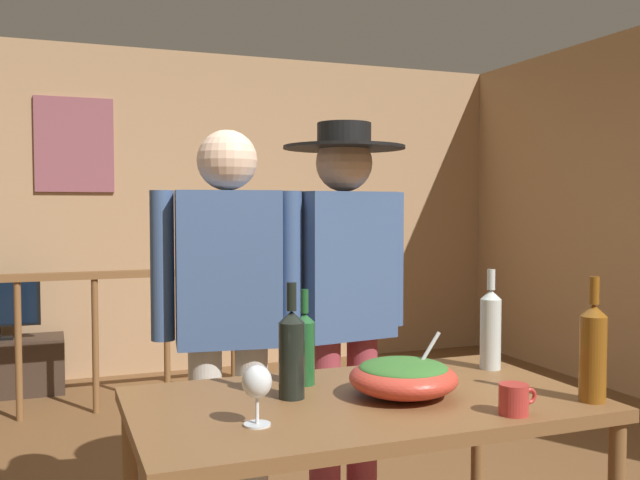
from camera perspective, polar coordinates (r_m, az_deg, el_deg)
The scene contains 13 objects.
back_wall at distance 6.09m, azimuth -10.93°, elevation 2.23°, with size 5.88×0.10×2.68m, color tan.
framed_picture at distance 5.95m, azimuth -19.22°, elevation 7.28°, with size 0.60×0.03×0.75m, color #924F5A.
stair_railing at distance 4.99m, azimuth -15.10°, elevation -6.16°, with size 3.41×0.10×1.00m.
serving_table at distance 2.24m, azimuth 3.42°, elevation -14.52°, with size 1.40×0.80×0.80m.
salad_bowl at distance 2.23m, azimuth 6.75°, elevation -10.84°, with size 0.34×0.34×0.19m.
wine_glass at distance 1.93m, azimuth -5.11°, elevation -11.52°, with size 0.08×0.08×0.16m.
wine_bottle_dark at distance 2.18m, azimuth -2.31°, elevation -9.03°, with size 0.08×0.08×0.36m.
wine_bottle_green at distance 2.34m, azimuth -1.25°, elevation -8.61°, with size 0.07×0.07×0.31m.
wine_bottle_amber at distance 2.29m, azimuth 21.18°, elevation -8.32°, with size 0.08×0.08×0.38m.
wine_bottle_clear at distance 2.63m, azimuth 13.62°, elevation -6.90°, with size 0.07×0.07×0.36m.
mug_red at distance 2.11m, azimuth 15.42°, elevation -12.29°, with size 0.12×0.08×0.09m.
person_standing_left at distance 2.78m, azimuth -7.44°, elevation -5.34°, with size 0.58×0.27×1.68m.
person_standing_right at distance 2.92m, azimuth 1.94°, elevation -4.01°, with size 0.58×0.50×1.73m.
Camera 1 is at (-1.07, -2.60, 1.39)m, focal length 39.62 mm.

